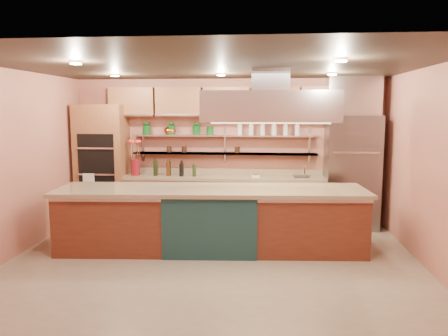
# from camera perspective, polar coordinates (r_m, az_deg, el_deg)

# --- Properties ---
(floor) EXTENTS (6.00, 5.00, 0.02)m
(floor) POSITION_cam_1_polar(r_m,az_deg,el_deg) (6.53, -1.43, -12.20)
(floor) COLOR gray
(floor) RESTS_ON ground
(ceiling) EXTENTS (6.00, 5.00, 0.02)m
(ceiling) POSITION_cam_1_polar(r_m,az_deg,el_deg) (6.17, -1.52, 13.18)
(ceiling) COLOR black
(ceiling) RESTS_ON wall_back
(wall_back) EXTENTS (6.00, 0.04, 2.80)m
(wall_back) POSITION_cam_1_polar(r_m,az_deg,el_deg) (8.66, 0.47, 2.32)
(wall_back) COLOR #B56955
(wall_back) RESTS_ON floor
(wall_front) EXTENTS (6.00, 0.04, 2.80)m
(wall_front) POSITION_cam_1_polar(r_m,az_deg,el_deg) (3.76, -5.97, -4.78)
(wall_front) COLOR #B56955
(wall_front) RESTS_ON floor
(wall_left) EXTENTS (0.04, 5.00, 2.80)m
(wall_left) POSITION_cam_1_polar(r_m,az_deg,el_deg) (7.19, -25.96, 0.44)
(wall_left) COLOR #B56955
(wall_left) RESTS_ON floor
(wall_right) EXTENTS (0.04, 5.00, 2.80)m
(wall_right) POSITION_cam_1_polar(r_m,az_deg,el_deg) (6.56, 25.55, -0.16)
(wall_right) COLOR #B56955
(wall_right) RESTS_ON floor
(oven_stack) EXTENTS (0.95, 0.64, 2.30)m
(oven_stack) POSITION_cam_1_polar(r_m,az_deg,el_deg) (8.93, -15.58, 0.58)
(oven_stack) COLOR brown
(oven_stack) RESTS_ON floor
(refrigerator) EXTENTS (0.95, 0.72, 2.10)m
(refrigerator) POSITION_cam_1_polar(r_m,az_deg,el_deg) (8.48, 16.29, -0.49)
(refrigerator) COLOR slate
(refrigerator) RESTS_ON floor
(back_counter) EXTENTS (3.84, 0.64, 0.93)m
(back_counter) POSITION_cam_1_polar(r_m,az_deg,el_deg) (8.51, -0.04, -4.15)
(back_counter) COLOR tan
(back_counter) RESTS_ON floor
(wall_shelf_lower) EXTENTS (3.60, 0.26, 0.03)m
(wall_shelf_lower) POSITION_cam_1_polar(r_m,az_deg,el_deg) (8.55, 0.06, 1.91)
(wall_shelf_lower) COLOR silver
(wall_shelf_lower) RESTS_ON wall_back
(wall_shelf_upper) EXTENTS (3.60, 0.26, 0.03)m
(wall_shelf_upper) POSITION_cam_1_polar(r_m,az_deg,el_deg) (8.52, 0.06, 4.25)
(wall_shelf_upper) COLOR silver
(wall_shelf_upper) RESTS_ON wall_back
(upper_cabinets) EXTENTS (4.60, 0.36, 0.55)m
(upper_cabinets) POSITION_cam_1_polar(r_m,az_deg,el_deg) (8.45, 0.37, 8.63)
(upper_cabinets) COLOR brown
(upper_cabinets) RESTS_ON wall_back
(range_hood) EXTENTS (2.00, 1.00, 0.45)m
(range_hood) POSITION_cam_1_polar(r_m,az_deg,el_deg) (6.66, 6.04, 7.99)
(range_hood) COLOR silver
(range_hood) RESTS_ON ceiling
(ceiling_downlights) EXTENTS (4.00, 2.80, 0.02)m
(ceiling_downlights) POSITION_cam_1_polar(r_m,az_deg,el_deg) (6.36, -1.30, 12.74)
(ceiling_downlights) COLOR #FFE5A5
(ceiling_downlights) RESTS_ON ceiling
(island) EXTENTS (4.77, 1.34, 0.98)m
(island) POSITION_cam_1_polar(r_m,az_deg,el_deg) (6.93, -1.68, -6.67)
(island) COLOR maroon
(island) RESTS_ON floor
(flower_vase) EXTENTS (0.22, 0.22, 0.31)m
(flower_vase) POSITION_cam_1_polar(r_m,az_deg,el_deg) (8.69, -11.49, 0.10)
(flower_vase) COLOR maroon
(flower_vase) RESTS_ON back_counter
(oil_bottle_cluster) EXTENTS (0.92, 0.46, 0.28)m
(oil_bottle_cluster) POSITION_cam_1_polar(r_m,az_deg,el_deg) (8.50, -6.39, -0.06)
(oil_bottle_cluster) COLOR black
(oil_bottle_cluster) RESTS_ON back_counter
(kitchen_scale) EXTENTS (0.17, 0.14, 0.09)m
(kitchen_scale) POSITION_cam_1_polar(r_m,az_deg,el_deg) (8.34, 4.17, -0.86)
(kitchen_scale) COLOR silver
(kitchen_scale) RESTS_ON back_counter
(bar_faucet) EXTENTS (0.03, 0.03, 0.22)m
(bar_faucet) POSITION_cam_1_polar(r_m,az_deg,el_deg) (8.46, 10.45, -0.41)
(bar_faucet) COLOR white
(bar_faucet) RESTS_ON back_counter
(copper_kettle) EXTENTS (0.22, 0.22, 0.16)m
(copper_kettle) POSITION_cam_1_polar(r_m,az_deg,el_deg) (8.68, -7.21, 4.87)
(copper_kettle) COLOR #BA6E2B
(copper_kettle) RESTS_ON wall_shelf_upper
(green_canister) EXTENTS (0.18, 0.18, 0.16)m
(green_canister) POSITION_cam_1_polar(r_m,az_deg,el_deg) (8.54, -1.84, 4.89)
(green_canister) COLOR #0E4415
(green_canister) RESTS_ON wall_shelf_upper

